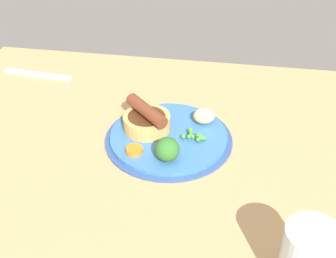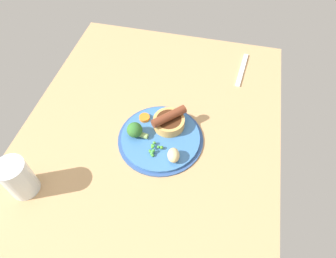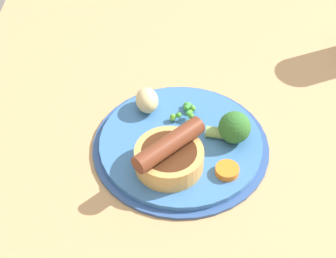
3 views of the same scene
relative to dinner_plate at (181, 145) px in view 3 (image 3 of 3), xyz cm
name	(u,v)px [view 3 (image 3 of 3)]	position (x,y,z in cm)	size (l,w,h in cm)	color
dining_table	(207,145)	(2.03, -4.02, -2.07)	(110.00, 80.00, 3.00)	tan
dinner_plate	(181,145)	(0.00, 0.00, 0.00)	(26.12, 26.12, 1.40)	#2D4C84
sausage_pudding	(169,155)	(-4.81, 1.50, 3.04)	(9.88, 9.78, 5.75)	tan
pea_pile	(186,112)	(5.32, -0.55, 1.71)	(5.05, 3.94, 1.66)	green
broccoli_floret_near	(233,128)	(0.96, -7.52, 3.10)	(4.72, 6.54, 4.72)	#2D6628
potato_chunk_0	(147,100)	(6.63, 5.47, 2.60)	(4.55, 3.44, 3.53)	#CCB77F
carrot_slice_2	(227,170)	(-5.68, -6.63, 1.35)	(3.33, 3.33, 1.03)	orange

